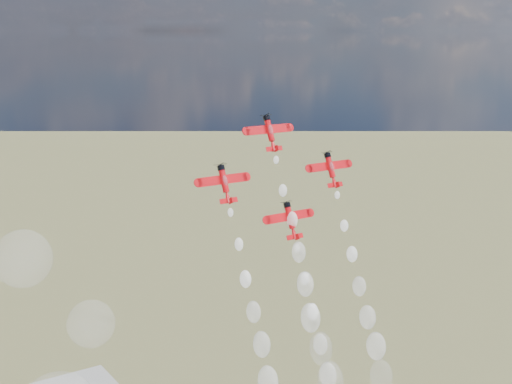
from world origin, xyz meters
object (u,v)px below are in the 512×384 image
object	(u,v)px
plane_right	(331,169)
plane_slot	(291,220)
plane_left	(224,183)
plane_lead	(270,132)

from	to	relation	value
plane_right	plane_slot	size ratio (longest dim) A/B	1.00
plane_left	plane_slot	xyz separation A→B (m)	(13.60, -3.88, -8.69)
plane_left	plane_right	distance (m)	27.20
plane_left	plane_right	world-z (taller)	same
plane_lead	plane_slot	size ratio (longest dim) A/B	1.00
plane_lead	plane_slot	bearing A→B (deg)	-90.00
plane_lead	plane_left	xyz separation A→B (m)	(-13.60, -3.88, -8.69)
plane_lead	plane_left	world-z (taller)	plane_lead
plane_slot	plane_lead	bearing A→B (deg)	90.00
plane_lead	plane_left	bearing A→B (deg)	-164.09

